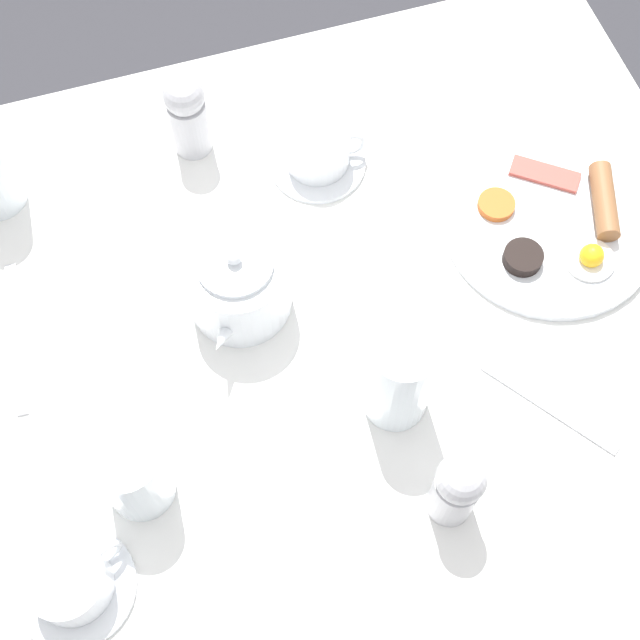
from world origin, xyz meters
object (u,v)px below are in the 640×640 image
Objects in this scene: teapot_near at (238,282)px; water_glass_short at (134,474)px; water_glass_tall at (399,377)px; salt_grinder at (187,114)px; teacup_with_saucer_left at (71,583)px; fork_by_plate at (549,407)px; breakfast_plate at (553,224)px; knife_by_plate at (16,337)px; teacup_with_saucer_right at (318,152)px; pepper_grinder at (457,489)px.

water_glass_short is at bearing -11.88° from teapot_near.
salt_grinder is (-0.14, 0.43, -0.01)m from water_glass_tall.
water_glass_tall reaches higher than teacup_with_saucer_left.
teacup_with_saucer_left is 0.84× the size of fork_by_plate.
breakfast_plate is 1.34× the size of knife_by_plate.
salt_grinder is at bearing -151.50° from teapot_near.
teapot_near reaches higher than breakfast_plate.
water_glass_short is at bearing -177.28° from water_glass_tall.
breakfast_plate is at bearing 17.39° from water_glass_short.
salt_grinder is at bearing 121.92° from fork_by_plate.
teacup_with_saucer_right is 0.36m from water_glass_tall.
teapot_near is at bearing 126.83° from water_glass_tall.
teacup_with_saucer_right reaches higher than knife_by_plate.
teacup_with_saucer_right is at bearing 47.72° from teacup_with_saucer_left.
breakfast_plate reaches higher than fork_by_plate.
water_glass_short is 0.56× the size of knife_by_plate.
teapot_near is 1.47× the size of teacup_with_saucer_right.
knife_by_plate is (-0.43, -0.14, -0.02)m from teacup_with_saucer_right.
water_glass_short reaches higher than breakfast_plate.
water_glass_short is (-0.31, -0.01, -0.02)m from water_glass_tall.
water_glass_tall is at bearing -148.75° from breakfast_plate.
teacup_with_saucer_left reaches higher than breakfast_plate.
breakfast_plate is at bearing 21.63° from teacup_with_saucer_left.
teacup_with_saucer_left is 0.60m from salt_grinder.
teacup_with_saucer_left is at bearing -87.04° from knife_by_plate.
water_glass_short reaches higher than teacup_with_saucer_right.
salt_grinder is (-0.15, 0.57, 0.00)m from pepper_grinder.
teacup_with_saucer_left reaches higher than fork_by_plate.
salt_grinder is at bearing 64.05° from teacup_with_saucer_left.
fork_by_plate is (0.48, -0.05, -0.06)m from water_glass_short.
teacup_with_saucer_right is 0.49m from pepper_grinder.
teapot_near is at bearing 115.92° from pepper_grinder.
breakfast_plate is at bearing 31.25° from water_glass_tall.
water_glass_short is (-0.17, -0.20, 0.01)m from teapot_near.
water_glass_tall reaches higher than knife_by_plate.
breakfast_plate is 0.42m from teapot_near.
pepper_grinder is 0.62× the size of knife_by_plate.
pepper_grinder is at bearing -154.64° from fork_by_plate.
pepper_grinder is at bearing -20.34° from water_glass_short.
water_glass_short reaches higher than knife_by_plate.
water_glass_tall is at bearing 2.72° from water_glass_short.
water_glass_tall reaches higher than teapot_near.
breakfast_plate is at bearing 65.37° from fork_by_plate.
water_glass_short is 0.90× the size of pepper_grinder.
fork_by_plate is at bearing 80.27° from teapot_near.
water_glass_short is 0.34m from pepper_grinder.
pepper_grinder is 0.56m from knife_by_plate.
salt_grinder is at bearing 147.16° from breakfast_plate.
breakfast_plate is 0.69m from knife_by_plate.
teacup_with_saucer_right is 0.85× the size of fork_by_plate.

